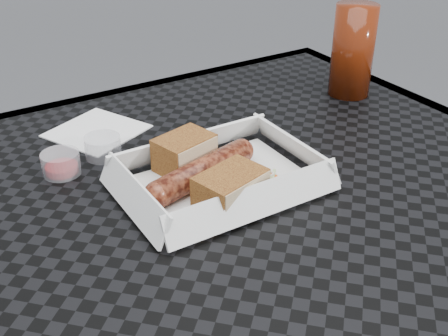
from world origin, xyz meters
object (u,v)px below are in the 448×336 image
Objects in this scene: patio_table at (260,232)px; drink_glass at (353,51)px; food_tray at (220,184)px; bratwurst at (202,171)px.

patio_table is 0.38m from drink_glass.
food_tray is 0.38m from drink_glass.
drink_glass is at bearing 29.05° from patio_table.
bratwurst is at bearing 150.72° from patio_table.
food_tray is 1.25× the size of bratwurst.
patio_table is at bearing -29.82° from food_tray.
food_tray is (-0.05, 0.03, 0.08)m from patio_table.
patio_table is 4.55× the size of bratwurst.
food_tray is 0.03m from bratwurst.
food_tray is 1.43× the size of drink_glass.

